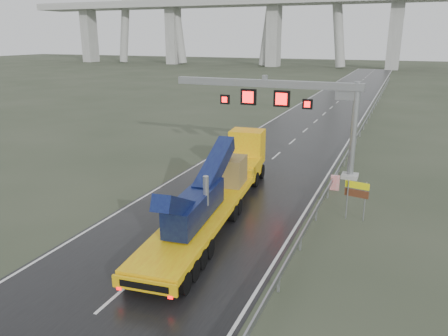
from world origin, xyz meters
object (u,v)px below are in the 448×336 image
at_px(exit_sign_pair, 357,193).
at_px(striped_barrier, 335,183).
at_px(sign_gantry, 291,100).
at_px(heavy_haul_truck, 222,182).

height_order(exit_sign_pair, striped_barrier, exit_sign_pair).
bearing_deg(exit_sign_pair, sign_gantry, 137.19).
bearing_deg(sign_gantry, heavy_haul_truck, -101.42).
distance_m(exit_sign_pair, striped_barrier, 5.34).
xyz_separation_m(sign_gantry, exit_sign_pair, (6.04, -7.99, -3.96)).
relative_size(sign_gantry, heavy_haul_truck, 0.80).
bearing_deg(sign_gantry, striped_barrier, -36.99).
bearing_deg(striped_barrier, sign_gantry, 137.39).
xyz_separation_m(heavy_haul_truck, exit_sign_pair, (7.89, 1.16, -0.03)).
bearing_deg(exit_sign_pair, striped_barrier, 121.32).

